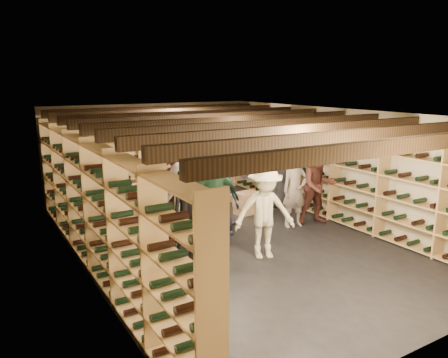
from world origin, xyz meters
TOP-DOWN VIEW (x-y plane):
  - ground at (0.00, 0.00)m, footprint 8.00×8.00m
  - walls at (0.00, 0.00)m, footprint 5.52×8.02m
  - ceiling at (0.00, 0.00)m, footprint 5.50×8.00m
  - ceiling_joists at (0.00, 0.00)m, footprint 5.40×7.12m
  - wine_rack_left at (-2.57, 0.00)m, footprint 0.32×7.50m
  - wine_rack_right at (2.57, 0.00)m, footprint 0.32×7.50m
  - wine_rack_back at (0.00, 3.83)m, footprint 4.70×0.30m
  - crate_stack_left at (-1.10, 2.52)m, footprint 0.58×0.47m
  - crate_stack_right at (1.14, 1.30)m, footprint 0.53×0.38m
  - crate_loose at (1.35, 2.48)m, footprint 0.59×0.50m
  - person_0 at (-1.44, -1.43)m, footprint 0.82×0.62m
  - person_1 at (-1.08, -0.22)m, footprint 0.59×0.42m
  - person_3 at (0.03, -0.95)m, footprint 1.19×0.93m
  - person_5 at (-0.73, 0.82)m, footprint 1.82×1.13m
  - person_6 at (-0.03, 0.44)m, footprint 0.79×0.53m
  - person_7 at (1.53, 0.06)m, footprint 0.62×0.46m
  - person_8 at (2.07, -0.05)m, footprint 0.94×0.82m
  - person_9 at (-0.91, 0.30)m, footprint 1.14×0.89m
  - person_10 at (-0.45, -0.01)m, footprint 1.06×0.60m
  - person_11 at (0.21, 0.94)m, footprint 1.79×0.64m
  - person_12 at (2.18, 1.30)m, footprint 0.82×0.63m

SIDE VIEW (x-z plane):
  - ground at x=0.00m, z-range 0.00..0.00m
  - crate_loose at x=1.35m, z-range 0.00..0.17m
  - crate_stack_right at x=1.14m, z-range 0.00..0.51m
  - crate_stack_left at x=-1.10m, z-range 0.00..0.68m
  - person_12 at x=2.18m, z-range 0.00..1.50m
  - person_0 at x=-1.44m, z-range 0.00..1.52m
  - person_1 at x=-1.08m, z-range 0.00..1.52m
  - person_9 at x=-0.91m, z-range 0.00..1.55m
  - person_7 at x=1.53m, z-range 0.00..1.55m
  - person_6 at x=-0.03m, z-range 0.00..1.57m
  - person_3 at x=0.03m, z-range 0.00..1.62m
  - person_8 at x=2.07m, z-range 0.00..1.66m
  - person_10 at x=-0.45m, z-range 0.00..1.71m
  - person_5 at x=-0.73m, z-range 0.00..1.87m
  - person_11 at x=0.21m, z-range 0.00..1.91m
  - wine_rack_back at x=0.00m, z-range 0.00..2.15m
  - wine_rack_left at x=-2.57m, z-range 0.00..2.15m
  - wine_rack_right at x=2.57m, z-range 0.00..2.15m
  - walls at x=0.00m, z-range 0.00..2.40m
  - ceiling_joists at x=0.00m, z-range 2.17..2.35m
  - ceiling at x=0.00m, z-range 2.40..2.40m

